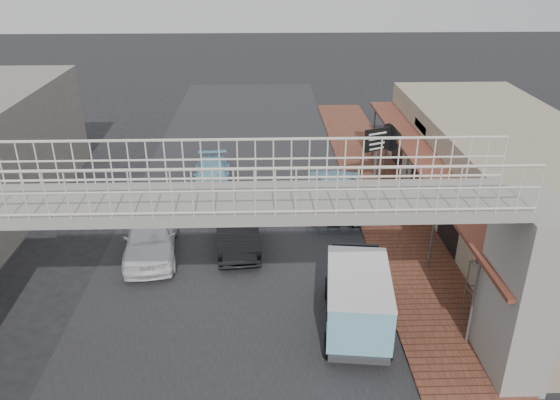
{
  "coord_description": "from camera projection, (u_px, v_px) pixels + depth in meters",
  "views": [
    {
      "loc": [
        1.08,
        -15.48,
        10.53
      ],
      "look_at": [
        1.67,
        3.23,
        1.8
      ],
      "focal_mm": 35.0,
      "sensor_mm": 36.0,
      "label": 1
    }
  ],
  "objects": [
    {
      "name": "motorcycle_far",
      "position": [
        404.0,
        190.0,
        24.42
      ],
      "size": [
        1.75,
        0.51,
        1.05
      ],
      "primitive_type": "imported",
      "rotation": [
        0.0,
        0.0,
        1.56
      ],
      "color": "black",
      "rests_on": "sidewalk"
    },
    {
      "name": "white_hatchback",
      "position": [
        151.0,
        235.0,
        20.28
      ],
      "size": [
        2.37,
        4.77,
        1.56
      ],
      "primitive_type": "imported",
      "rotation": [
        0.0,
        0.0,
        0.12
      ],
      "color": "white",
      "rests_on": "ground"
    },
    {
      "name": "motorcycle_near",
      "position": [
        381.0,
        205.0,
        23.02
      ],
      "size": [
        2.0,
        1.38,
        0.99
      ],
      "primitive_type": "imported",
      "rotation": [
        0.0,
        0.0,
        1.15
      ],
      "color": "black",
      "rests_on": "sidewalk"
    },
    {
      "name": "ground",
      "position": [
        234.0,
        289.0,
        18.44
      ],
      "size": [
        120.0,
        120.0,
        0.0
      ],
      "primitive_type": "plane",
      "color": "black",
      "rests_on": "ground"
    },
    {
      "name": "road_strip",
      "position": [
        234.0,
        289.0,
        18.44
      ],
      "size": [
        10.0,
        60.0,
        0.01
      ],
      "primitive_type": "cube",
      "color": "black",
      "rests_on": "ground"
    },
    {
      "name": "angkot_far",
      "position": [
        212.0,
        175.0,
        26.0
      ],
      "size": [
        1.92,
        4.22,
        1.2
      ],
      "primitive_type": "imported",
      "rotation": [
        0.0,
        0.0,
        0.06
      ],
      "color": "#7BBDD5",
      "rests_on": "ground"
    },
    {
      "name": "dark_sedan",
      "position": [
        237.0,
        227.0,
        20.95
      ],
      "size": [
        1.95,
        4.58,
        1.47
      ],
      "primitive_type": "imported",
      "rotation": [
        0.0,
        0.0,
        0.09
      ],
      "color": "black",
      "rests_on": "ground"
    },
    {
      "name": "angkot_van",
      "position": [
        358.0,
        293.0,
        16.06
      ],
      "size": [
        2.28,
        4.25,
        2.0
      ],
      "rotation": [
        0.0,
        0.0,
        -0.12
      ],
      "color": "black",
      "rests_on": "ground"
    },
    {
      "name": "street_clock",
      "position": [
        483.0,
        258.0,
        15.85
      ],
      "size": [
        0.67,
        0.59,
        2.64
      ],
      "rotation": [
        0.0,
        0.0,
        0.2
      ],
      "color": "#59595B",
      "rests_on": "sidewalk"
    },
    {
      "name": "shophouse_row",
      "position": [
        515.0,
        184.0,
        21.52
      ],
      "size": [
        7.2,
        18.0,
        4.0
      ],
      "color": "gray",
      "rests_on": "ground"
    },
    {
      "name": "footbridge",
      "position": [
        222.0,
        274.0,
        13.47
      ],
      "size": [
        16.4,
        2.4,
        6.34
      ],
      "color": "gray",
      "rests_on": "ground"
    },
    {
      "name": "sidewalk",
      "position": [
        404.0,
        241.0,
        21.32
      ],
      "size": [
        3.0,
        40.0,
        0.1
      ],
      "primitive_type": "cube",
      "color": "brown",
      "rests_on": "ground"
    },
    {
      "name": "arrow_sign",
      "position": [
        394.0,
        138.0,
        23.97
      ],
      "size": [
        2.07,
        1.41,
        3.45
      ],
      "rotation": [
        0.0,
        0.0,
        0.41
      ],
      "color": "#59595B",
      "rests_on": "sidewalk"
    },
    {
      "name": "angkot_curb",
      "position": [
        335.0,
        190.0,
        24.09
      ],
      "size": [
        2.96,
        5.45,
        1.45
      ],
      "primitive_type": "imported",
      "rotation": [
        0.0,
        0.0,
        3.03
      ],
      "color": "#77B0CE",
      "rests_on": "ground"
    }
  ]
}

